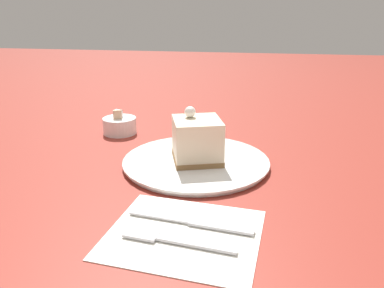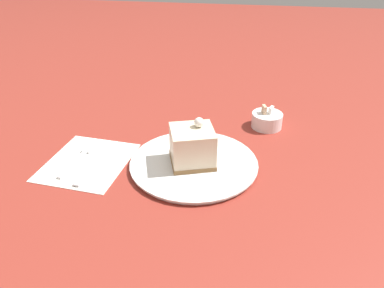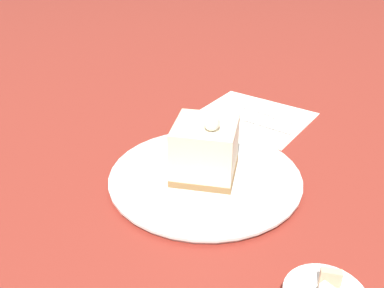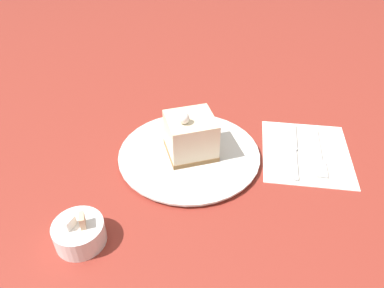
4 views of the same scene
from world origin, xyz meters
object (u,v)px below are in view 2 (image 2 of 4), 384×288
at_px(knife, 94,166).
at_px(sugar_bowl, 267,120).
at_px(cake_slice, 192,146).
at_px(fork, 81,156).
at_px(plate, 194,163).

relative_size(knife, sugar_bowl, 2.28).
distance_m(cake_slice, fork, 0.27).
relative_size(fork, knife, 0.84).
relative_size(cake_slice, sugar_bowl, 1.44).
relative_size(plate, knife, 1.55).
bearing_deg(plate, sugar_bowl, 53.19).
bearing_deg(cake_slice, fork, 163.13).
bearing_deg(plate, fork, -178.22).
height_order(plate, knife, plate).
relative_size(cake_slice, fork, 0.76).
bearing_deg(knife, plate, 18.49).
height_order(plate, fork, plate).
distance_m(plate, knife, 0.22).
distance_m(knife, sugar_bowl, 0.46).
relative_size(plate, sugar_bowl, 3.54).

